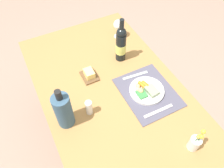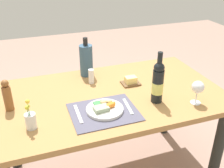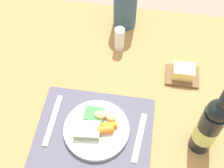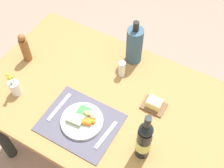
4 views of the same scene
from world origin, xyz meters
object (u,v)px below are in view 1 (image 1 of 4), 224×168
dinner_plate (146,90)px  salt_shaker (89,108)px  fork (158,111)px  wine_glass (119,25)px  knife (135,75)px  dining_table (113,102)px  butter_dish (89,75)px  flower_vase (195,143)px  wine_bottle (121,44)px  cooler_bottle (63,110)px

dinner_plate → salt_shaker: 0.40m
dinner_plate → fork: (-0.16, 0.01, -0.01)m
dinner_plate → wine_glass: bearing=-9.9°
dinner_plate → wine_glass: (0.58, -0.10, 0.09)m
dinner_plate → knife: (0.15, -0.01, -0.01)m
dining_table → fork: size_ratio=7.78×
wine_glass → butter_dish: bearing=127.5°
dining_table → butter_dish: (0.20, 0.08, 0.13)m
knife → salt_shaker: 0.42m
dining_table → flower_vase: bearing=-157.3°
butter_dish → salt_shaker: 0.29m
dining_table → butter_dish: 0.25m
knife → dining_table: bearing=111.9°
fork → wine_glass: bearing=-7.7°
knife → wine_bottle: (0.20, 0.01, 0.13)m
knife → wine_glass: size_ratio=1.19×
knife → butter_dish: size_ratio=1.43×
knife → flower_vase: size_ratio=0.98×
wine_bottle → butter_dish: size_ratio=2.62×
knife → cooler_bottle: size_ratio=0.61×
cooler_bottle → wine_glass: 0.85m
fork → salt_shaker: salt_shaker is taller
fork → wine_glass: 0.76m
dining_table → wine_glass: 0.62m
fork → butter_dish: size_ratio=1.56×
dining_table → dinner_plate: dinner_plate is taller
knife → flower_vase: (-0.59, -0.02, 0.05)m
fork → salt_shaker: (0.19, 0.38, 0.05)m
salt_shaker → dinner_plate: bearing=-93.8°
dinner_plate → fork: dinner_plate is taller
dinner_plate → butter_dish: (0.29, 0.28, 0.00)m
butter_dish → cooler_bottle: size_ratio=0.43×
dinner_plate → salt_shaker: size_ratio=2.11×
fork → butter_dish: (0.45, 0.27, 0.02)m
dining_table → butter_dish: bearing=23.0°
butter_dish → knife: bearing=-116.1°
dinner_plate → flower_vase: size_ratio=1.21×
cooler_bottle → salt_shaker: bearing=-91.2°
dining_table → salt_shaker: size_ratio=14.64×
wine_glass → salt_shaker: wine_glass is taller
wine_bottle → butter_dish: 0.31m
cooler_bottle → wine_glass: cooler_bottle is taller
wine_glass → salt_shaker: 0.75m
wine_bottle → wine_glass: wine_bottle is taller
wine_glass → salt_shaker: size_ratio=1.44×
cooler_bottle → dinner_plate: bearing=-93.1°
fork → cooler_bottle: (0.19, 0.53, 0.12)m
dinner_plate → salt_shaker: (0.03, 0.39, 0.03)m
knife → fork: bearing=-178.2°
dinner_plate → wine_bottle: (0.36, 0.00, 0.12)m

